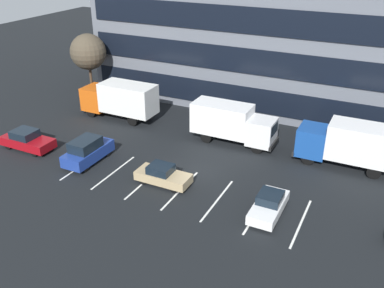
{
  "coord_description": "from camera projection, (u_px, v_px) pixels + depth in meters",
  "views": [
    {
      "loc": [
        11.84,
        -25.07,
        15.95
      ],
      "look_at": [
        -1.22,
        1.34,
        1.4
      ],
      "focal_mm": 39.88,
      "sensor_mm": 36.0,
      "label": 1
    }
  ],
  "objects": [
    {
      "name": "ground_plane",
      "position": [
        199.0,
        171.0,
        31.91
      ],
      "size": [
        120.0,
        120.0,
        0.0
      ],
      "primitive_type": "plane",
      "color": "black"
    },
    {
      "name": "lot_markings",
      "position": [
        180.0,
        190.0,
        29.53
      ],
      "size": [
        16.94,
        5.4,
        0.01
      ],
      "color": "silver",
      "rests_on": "ground_plane"
    },
    {
      "name": "box_truck_blue",
      "position": [
        350.0,
        143.0,
        31.71
      ],
      "size": [
        7.55,
        2.5,
        3.5
      ],
      "color": "#194799",
      "rests_on": "ground_plane"
    },
    {
      "name": "box_truck_orange",
      "position": [
        120.0,
        99.0,
        40.25
      ],
      "size": [
        7.59,
        2.51,
        3.52
      ],
      "color": "#D85914",
      "rests_on": "ground_plane"
    },
    {
      "name": "box_truck_white",
      "position": [
        232.0,
        122.0,
        35.52
      ],
      "size": [
        7.16,
        2.37,
        3.32
      ],
      "color": "white",
      "rests_on": "ground_plane"
    },
    {
      "name": "suv_navy",
      "position": [
        87.0,
        151.0,
        32.83
      ],
      "size": [
        1.84,
        4.34,
        1.96
      ],
      "color": "navy",
      "rests_on": "ground_plane"
    },
    {
      "name": "sedan_tan",
      "position": [
        163.0,
        175.0,
        30.05
      ],
      "size": [
        3.93,
        1.64,
        1.41
      ],
      "color": "tan",
      "rests_on": "ground_plane"
    },
    {
      "name": "sedan_maroon",
      "position": [
        27.0,
        140.0,
        34.94
      ],
      "size": [
        4.49,
        1.88,
        1.61
      ],
      "color": "maroon",
      "rests_on": "ground_plane"
    },
    {
      "name": "sedan_white",
      "position": [
        269.0,
        205.0,
        26.75
      ],
      "size": [
        1.65,
        3.93,
        1.41
      ],
      "color": "white",
      "rests_on": "ground_plane"
    },
    {
      "name": "bare_tree",
      "position": [
        88.0,
        52.0,
        43.78
      ],
      "size": [
        3.69,
        3.69,
        6.91
      ],
      "color": "#473323",
      "rests_on": "ground_plane"
    }
  ]
}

